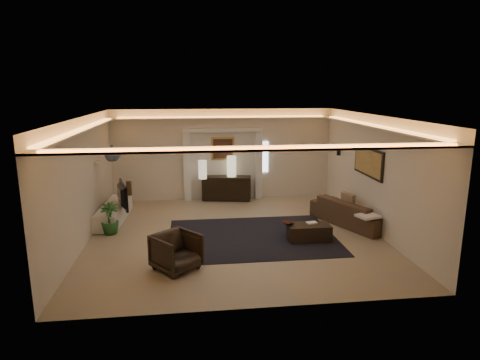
{
  "coord_description": "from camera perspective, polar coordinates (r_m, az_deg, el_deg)",
  "views": [
    {
      "loc": [
        -1.05,
        -9.61,
        3.55
      ],
      "look_at": [
        0.2,
        0.6,
        1.25
      ],
      "focal_mm": 30.97,
      "sensor_mm": 36.0,
      "label": 1
    }
  ],
  "objects": [
    {
      "name": "lamp_left",
      "position": [
        12.87,
        -5.18,
        1.53
      ],
      "size": [
        0.31,
        0.31,
        0.57
      ],
      "primitive_type": "cylinder",
      "rotation": [
        0.0,
        0.0,
        -0.23
      ],
      "color": "beige",
      "rests_on": "console"
    },
    {
      "name": "throw_pillow",
      "position": [
        11.54,
        14.64,
        -2.88
      ],
      "size": [
        0.28,
        0.47,
        0.45
      ],
      "primitive_type": "cube",
      "rotation": [
        0.0,
        0.0,
        0.33
      ],
      "color": "#937455",
      "rests_on": "sofa"
    },
    {
      "name": "sofa",
      "position": [
        11.37,
        15.07,
        -4.29
      ],
      "size": [
        2.44,
        1.76,
        0.66
      ],
      "primitive_type": "imported",
      "rotation": [
        0.0,
        0.0,
        2.0
      ],
      "color": "#463220",
      "rests_on": "ground"
    },
    {
      "name": "coffee_table",
      "position": [
        10.03,
        9.47,
        -7.07
      ],
      "size": [
        1.0,
        0.56,
        0.37
      ],
      "primitive_type": "cube",
      "rotation": [
        0.0,
        0.0,
        -0.02
      ],
      "color": "black",
      "rests_on": "ground"
    },
    {
      "name": "area_rug",
      "position": [
        10.16,
        1.69,
        -7.82
      ],
      "size": [
        4.0,
        3.0,
        0.01
      ],
      "primitive_type": "cube",
      "color": "black",
      "rests_on": "ground"
    },
    {
      "name": "ceiling",
      "position": [
        9.69,
        -0.75,
        8.75
      ],
      "size": [
        7.0,
        7.0,
        0.0
      ],
      "primitive_type": "plane",
      "rotation": [
        3.14,
        0.0,
        0.0
      ],
      "color": "white",
      "rests_on": "ground"
    },
    {
      "name": "wall_sconce",
      "position": [
        12.75,
        13.45,
        3.82
      ],
      "size": [
        0.12,
        0.12,
        0.22
      ],
      "primitive_type": "cylinder",
      "color": "black",
      "rests_on": "wall_right"
    },
    {
      "name": "armchair",
      "position": [
        8.42,
        -8.75,
        -9.74
      ],
      "size": [
        1.13,
        1.14,
        0.74
      ],
      "primitive_type": "imported",
      "rotation": [
        0.0,
        0.0,
        0.7
      ],
      "color": "black",
      "rests_on": "ground"
    },
    {
      "name": "wall_niche",
      "position": [
        11.43,
        -18.96,
        2.34
      ],
      "size": [
        0.1,
        0.55,
        0.04
      ],
      "primitive_type": "cube",
      "color": "silver",
      "rests_on": "wall_left"
    },
    {
      "name": "painting_frame",
      "position": [
        13.26,
        -2.38,
        4.35
      ],
      "size": [
        0.74,
        0.04,
        0.74
      ],
      "primitive_type": "cube",
      "color": "tan",
      "rests_on": "wall_back"
    },
    {
      "name": "pilaster_left",
      "position": [
        13.24,
        -7.3,
        1.84
      ],
      "size": [
        0.22,
        0.2,
        2.2
      ],
      "primitive_type": "cube",
      "color": "silver",
      "rests_on": "ground"
    },
    {
      "name": "wall_left",
      "position": [
        10.14,
        -20.79,
        -0.19
      ],
      "size": [
        0.0,
        7.0,
        7.0
      ],
      "primitive_type": "plane",
      "rotation": [
        1.57,
        0.0,
        1.57
      ],
      "color": "beige",
      "rests_on": "ground"
    },
    {
      "name": "figurine",
      "position": [
        12.65,
        -15.04,
        -1.14
      ],
      "size": [
        0.17,
        0.17,
        0.42
      ],
      "primitive_type": "cylinder",
      "rotation": [
        0.0,
        0.0,
        0.09
      ],
      "color": "#463420",
      "rests_on": "media_ledge"
    },
    {
      "name": "art_panel_gold",
      "position": [
        11.04,
        17.17,
        2.39
      ],
      "size": [
        0.02,
        1.5,
        0.62
      ],
      "primitive_type": "cube",
      "color": "tan",
      "rests_on": "wall_right"
    },
    {
      "name": "lamp_right",
      "position": [
        13.16,
        -1.18,
        1.83
      ],
      "size": [
        0.33,
        0.33,
        0.65
      ],
      "primitive_type": "cylinder",
      "rotation": [
        0.0,
        0.0,
        0.14
      ],
      "color": "#FFF7C2",
      "rests_on": "console"
    },
    {
      "name": "magazine",
      "position": [
        10.06,
        9.86,
        -5.69
      ],
      "size": [
        0.26,
        0.21,
        0.03
      ],
      "primitive_type": "cube",
      "rotation": [
        0.0,
        0.0,
        0.16
      ],
      "color": "white",
      "rests_on": "coffee_table"
    },
    {
      "name": "art_panel_frame",
      "position": [
        11.05,
        17.29,
        2.39
      ],
      "size": [
        0.04,
        1.64,
        0.74
      ],
      "primitive_type": "cube",
      "color": "black",
      "rests_on": "wall_right"
    },
    {
      "name": "throw_blanket",
      "position": [
        10.39,
        17.23,
        -4.76
      ],
      "size": [
        0.61,
        0.55,
        0.06
      ],
      "primitive_type": "cube",
      "rotation": [
        0.0,
        0.0,
        0.33
      ],
      "color": "beige",
      "rests_on": "sofa"
    },
    {
      "name": "wall_right",
      "position": [
        10.84,
        17.99,
        0.81
      ],
      "size": [
        0.0,
        7.0,
        7.0
      ],
      "primitive_type": "plane",
      "rotation": [
        1.57,
        0.0,
        -1.57
      ],
      "color": "beige",
      "rests_on": "ground"
    },
    {
      "name": "floor",
      "position": [
        10.3,
        -0.7,
        -7.56
      ],
      "size": [
        7.0,
        7.0,
        0.0
      ],
      "primitive_type": "plane",
      "color": "tan",
      "rests_on": "ground"
    },
    {
      "name": "plant",
      "position": [
        10.73,
        -17.52,
        -5.13
      ],
      "size": [
        0.52,
        0.52,
        0.78
      ],
      "primitive_type": "imported",
      "rotation": [
        0.0,
        0.0,
        0.22
      ],
      "color": "#235621",
      "rests_on": "ground"
    },
    {
      "name": "ginger_jar",
      "position": [
        11.35,
        -17.2,
        3.56
      ],
      "size": [
        0.44,
        0.44,
        0.42
      ],
      "primitive_type": "imported",
      "rotation": [
        0.0,
        0.0,
        -0.1
      ],
      "color": "#3B5560",
      "rests_on": "wall_niche"
    },
    {
      "name": "console",
      "position": [
        13.29,
        -1.85,
        -1.11
      ],
      "size": [
        1.6,
        0.77,
        0.77
      ],
      "primitive_type": "cube",
      "rotation": [
        0.0,
        0.0,
        -0.2
      ],
      "color": "black",
      "rests_on": "ground"
    },
    {
      "name": "wall_front",
      "position": [
        6.55,
        2.65,
        -6.12
      ],
      "size": [
        7.0,
        0.0,
        7.0
      ],
      "primitive_type": "plane",
      "rotation": [
        -1.57,
        0.0,
        0.0
      ],
      "color": "beige",
      "rests_on": "ground"
    },
    {
      "name": "alcove_header",
      "position": [
        13.12,
        -2.38,
        6.9
      ],
      "size": [
        2.52,
        0.2,
        0.12
      ],
      "primitive_type": "cube",
      "color": "silver",
      "rests_on": "wall_back"
    },
    {
      "name": "media_ledge",
      "position": [
        11.83,
        -16.95,
        -4.29
      ],
      "size": [
        0.7,
        2.31,
        0.43
      ],
      "primitive_type": "cube",
      "rotation": [
        0.0,
        0.0,
        -0.06
      ],
      "color": "silver",
      "rests_on": "ground"
    },
    {
      "name": "daylight_slit",
      "position": [
        13.49,
        3.36,
        3.19
      ],
      "size": [
        0.25,
        0.03,
        1.0
      ],
      "primitive_type": "cube",
      "color": "white",
      "rests_on": "wall_back"
    },
    {
      "name": "pilaster_right",
      "position": [
        13.42,
        2.57,
        2.07
      ],
      "size": [
        0.22,
        0.2,
        2.2
      ],
      "primitive_type": "cube",
      "color": "silver",
      "rests_on": "ground"
    },
    {
      "name": "painting_canvas",
      "position": [
        13.24,
        -2.37,
        4.34
      ],
      "size": [
        0.62,
        0.02,
        0.62
      ],
      "primitive_type": "cube",
      "color": "#4C2D1E",
      "rests_on": "wall_back"
    },
    {
      "name": "bowl",
      "position": [
        9.9,
        6.62,
        -5.77
      ],
      "size": [
        0.32,
        0.32,
        0.07
      ],
      "primitive_type": "imported",
      "rotation": [
        0.0,
        0.0,
        0.19
      ],
      "color": "black",
      "rests_on": "coffee_table"
    },
    {
      "name": "cove_soffit",
      "position": [
        9.71,
        -0.74,
        7.11
      ],
      "size": [
        7.0,
        7.0,
        0.04
      ],
      "primitive_type": "cube",
      "color": "silver",
      "rests_on": "ceiling"
    },
    {
      "name": "wall_back",
      "position": [
        13.32,
        -2.38,
        3.52
      ],
      "size": [
        7.0,
        0.0,
        7.0
      ],
      "primitive_type": "plane",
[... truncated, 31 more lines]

